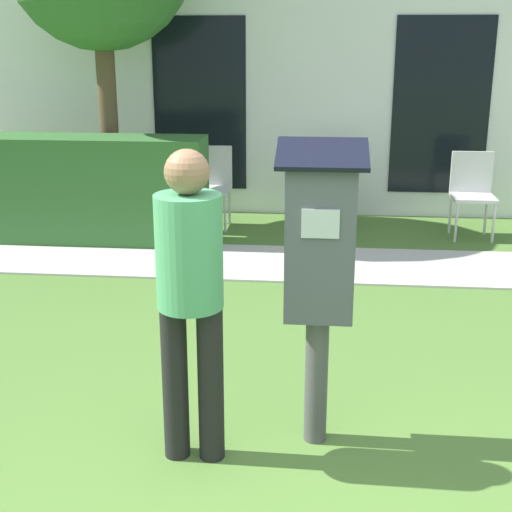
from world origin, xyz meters
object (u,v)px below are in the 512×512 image
outdoor_chair_left (211,180)px  outdoor_chair_middle (338,180)px  person_standing (190,285)px  outdoor_chair_right (472,188)px  parking_meter (320,258)px

outdoor_chair_left → outdoor_chair_middle: 1.43m
outdoor_chair_middle → person_standing: bearing=-122.0°
outdoor_chair_middle → outdoor_chair_right: 1.45m
parking_meter → outdoor_chair_left: parking_meter is taller
parking_meter → person_standing: 0.66m
outdoor_chair_right → parking_meter: bearing=-85.6°
person_standing → outdoor_chair_middle: size_ratio=1.76×
outdoor_chair_middle → outdoor_chair_left: bearing=163.4°
parking_meter → person_standing: size_ratio=1.01×
parking_meter → person_standing: (-0.61, -0.22, -0.09)m
outdoor_chair_middle → outdoor_chair_right: size_ratio=1.00×
person_standing → outdoor_chair_left: 4.71m
outdoor_chair_left → outdoor_chair_middle: (1.42, 0.15, 0.00)m
outdoor_chair_middle → outdoor_chair_right: bearing=-34.7°
parking_meter → outdoor_chair_left: 4.63m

